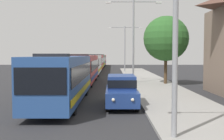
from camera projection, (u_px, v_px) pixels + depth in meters
The scene contains 12 objects.
bus_lead at pixel (63, 77), 17.71m from camera, with size 2.58×11.74×3.21m.
bus_second_in_line at pixel (83, 68), 29.97m from camera, with size 2.58×12.26×3.21m.
bus_middle at pixel (91, 64), 42.68m from camera, with size 2.58×12.09×3.21m.
bus_fourth_in_line at pixel (96, 62), 55.44m from camera, with size 2.58×11.98×3.21m.
bus_rear at pixel (99, 60), 68.06m from camera, with size 2.58×11.58×3.21m.
bus_tail_end at pixel (101, 60), 80.09m from camera, with size 2.58×10.59×3.21m.
white_suv at pixel (121, 90), 16.56m from camera, with size 1.86×4.68×1.90m.
box_truck_oncoming at pixel (91, 59), 86.98m from camera, with size 2.35×7.49×3.15m.
streetlamp_near at pixel (175, 7), 9.70m from camera, with size 6.15×0.28×7.59m.
streetlamp_mid at pixel (133, 33), 28.92m from camera, with size 5.86×0.28×8.79m.
streetlamp_far at pixel (124, 44), 48.19m from camera, with size 6.06×0.28×8.01m.
roadside_tree at pixel (165, 39), 28.13m from camera, with size 4.65×4.65×6.99m.
Camera 1 is at (1.83, -4.63, 3.16)m, focal length 43.74 mm.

